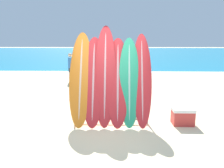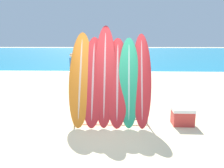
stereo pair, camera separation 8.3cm
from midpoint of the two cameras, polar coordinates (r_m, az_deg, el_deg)
name	(u,v)px [view 1 (the left image)]	position (r m, az deg, el deg)	size (l,w,h in m)	color
ground_plane	(106,135)	(5.10, -2.14, -13.17)	(160.00, 160.00, 0.00)	beige
ocean_water	(117,52)	(44.45, 1.30, 8.33)	(120.00, 60.00, 0.01)	teal
surfboard_rack	(111,106)	(5.61, -0.67, -5.78)	(1.92, 0.04, 0.87)	gray
surfboard_slot_0	(81,78)	(5.63, -8.60, 1.53)	(0.59, 1.06, 2.35)	orange
surfboard_slot_1	(93,81)	(5.57, -5.31, 0.86)	(0.58, 0.99, 2.23)	red
surfboard_slot_2	(105,75)	(5.55, -2.24, 2.43)	(0.55, 1.02, 2.53)	red
surfboard_slot_3	(118,81)	(5.52, 1.09, 0.68)	(0.59, 0.98, 2.20)	red
surfboard_slot_4	(129,81)	(5.51, 4.11, 0.67)	(0.54, 0.87, 2.21)	#289E70
surfboard_slot_5	(142,79)	(5.56, 7.44, 1.24)	(0.49, 0.96, 2.31)	red
person_near_water	(90,59)	(13.98, -5.92, 6.40)	(0.28, 0.31, 1.79)	#846047
person_mid_beach	(70,66)	(11.69, -11.01, 4.59)	(0.25, 0.25, 1.51)	beige
person_far_left	(134,64)	(12.53, 5.61, 5.17)	(0.22, 0.26, 1.51)	#846047
person_far_right	(83,73)	(8.18, -7.89, 2.80)	(0.23, 0.29, 1.72)	#A87A5B
cooler_box	(183,116)	(5.91, 17.59, -7.98)	(0.54, 0.41, 0.44)	red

